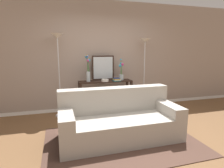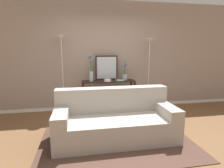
{
  "view_description": "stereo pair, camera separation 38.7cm",
  "coord_description": "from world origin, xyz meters",
  "views": [
    {
      "loc": [
        -1.1,
        -2.89,
        1.57
      ],
      "look_at": [
        -0.02,
        0.82,
        0.87
      ],
      "focal_mm": 29.81,
      "sensor_mm": 36.0,
      "label": 1
    },
    {
      "loc": [
        -0.72,
        -2.98,
        1.57
      ],
      "look_at": [
        -0.02,
        0.82,
        0.87
      ],
      "focal_mm": 29.81,
      "sensor_mm": 36.0,
      "label": 2
    }
  ],
  "objects": [
    {
      "name": "vase_short_flowers",
      "position": [
        0.46,
        1.62,
        1.0
      ],
      "size": [
        0.13,
        0.12,
        0.55
      ],
      "color": "silver",
      "rests_on": "console_table"
    },
    {
      "name": "back_wall",
      "position": [
        0.0,
        1.98,
        1.41
      ],
      "size": [
        12.0,
        0.15,
        2.82
      ],
      "color": "white",
      "rests_on": "ground"
    },
    {
      "name": "area_rug",
      "position": [
        -0.09,
        -0.04,
        0.01
      ],
      "size": [
        2.6,
        1.78,
        0.01
      ],
      "color": "#51382D",
      "rests_on": "ground"
    },
    {
      "name": "floor_lamp_right",
      "position": [
        1.1,
        1.6,
        1.47
      ],
      "size": [
        0.28,
        0.28,
        1.87
      ],
      "color": "silver",
      "rests_on": "ground"
    },
    {
      "name": "console_table",
      "position": [
        0.03,
        1.59,
        0.56
      ],
      "size": [
        1.33,
        0.37,
        0.81
      ],
      "color": "black",
      "rests_on": "ground"
    },
    {
      "name": "book_stack",
      "position": [
        0.29,
        1.47,
        0.85
      ],
      "size": [
        0.2,
        0.17,
        0.08
      ],
      "color": "#1E7075",
      "rests_on": "console_table"
    },
    {
      "name": "ground_plane",
      "position": [
        0.0,
        0.0,
        -0.01
      ],
      "size": [
        16.0,
        16.0,
        0.02
      ],
      "primitive_type": "cube",
      "color": "brown"
    },
    {
      "name": "fruit_bowl",
      "position": [
        -0.01,
        1.48,
        0.84
      ],
      "size": [
        0.18,
        0.18,
        0.06
      ],
      "color": "silver",
      "rests_on": "console_table"
    },
    {
      "name": "wall_mirror",
      "position": [
        0.01,
        1.74,
        1.13
      ],
      "size": [
        0.57,
        0.02,
        0.62
      ],
      "color": "black",
      "rests_on": "console_table"
    },
    {
      "name": "book_row_under_console",
      "position": [
        -0.37,
        1.59,
        0.06
      ],
      "size": [
        0.27,
        0.17,
        0.13
      ],
      "color": "gold",
      "rests_on": "ground"
    },
    {
      "name": "vase_tall_flowers",
      "position": [
        -0.41,
        1.57,
        1.08
      ],
      "size": [
        0.12,
        0.11,
        0.65
      ],
      "color": "silver",
      "rests_on": "console_table"
    },
    {
      "name": "floor_lamp_left",
      "position": [
        -1.08,
        1.6,
        1.52
      ],
      "size": [
        0.28,
        0.28,
        1.94
      ],
      "color": "silver",
      "rests_on": "ground"
    },
    {
      "name": "couch",
      "position": [
        -0.09,
        0.12,
        0.31
      ],
      "size": [
        2.09,
        0.92,
        0.88
      ],
      "color": "#ADA89E",
      "rests_on": "ground"
    }
  ]
}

